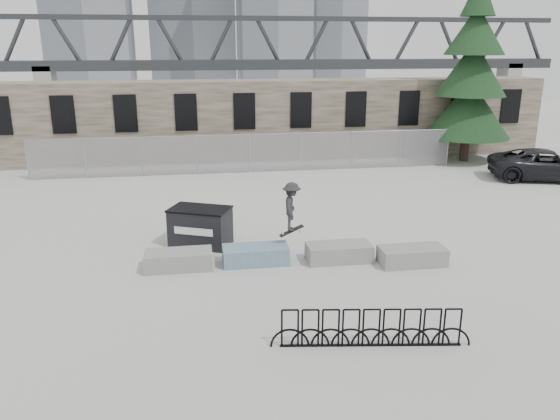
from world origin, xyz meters
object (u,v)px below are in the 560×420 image
object	(u,v)px
planter_offset	(412,255)
bike_rack	(371,328)
planter_far_left	(179,259)
skateboarder	(292,207)
dumpster	(200,226)
planter_center_left	(255,254)
spruce_tree	(472,75)
planter_center_right	(339,252)
suv	(547,165)

from	to	relation	value
planter_offset	bike_rack	xyz separation A→B (m)	(-2.75, -4.36, 0.15)
planter_far_left	skateboarder	size ratio (longest dim) A/B	1.18
dumpster	bike_rack	size ratio (longest dim) A/B	0.51
planter_far_left	planter_offset	distance (m)	7.09
planter_center_left	spruce_tree	world-z (taller)	spruce_tree
spruce_tree	skateboarder	bearing A→B (deg)	-133.41
planter_offset	skateboarder	bearing A→B (deg)	163.50
planter_center_right	skateboarder	world-z (taller)	skateboarder
bike_rack	planter_center_right	bearing A→B (deg)	83.02
planter_center_right	spruce_tree	distance (m)	18.16
planter_offset	planter_center_right	bearing A→B (deg)	163.19
spruce_tree	planter_center_left	bearing A→B (deg)	-135.50
planter_far_left	planter_center_left	size ratio (longest dim) A/B	1.00
planter_far_left	planter_offset	xyz separation A→B (m)	(7.04, -0.80, 0.00)
planter_offset	planter_center_left	bearing A→B (deg)	169.77
bike_rack	planter_center_left	bearing A→B (deg)	110.73
bike_rack	spruce_tree	size ratio (longest dim) A/B	0.39
planter_far_left	bike_rack	bearing A→B (deg)	-50.23
planter_center_right	bike_rack	distance (m)	5.04
planter_center_right	planter_far_left	bearing A→B (deg)	178.13
planter_far_left	dumpster	size ratio (longest dim) A/B	0.88
bike_rack	planter_offset	bearing A→B (deg)	57.80
spruce_tree	planter_far_left	bearing A→B (deg)	-139.88
skateboarder	dumpster	bearing A→B (deg)	71.02
planter_offset	suv	distance (m)	14.28
planter_center_right	planter_center_left	bearing A→B (deg)	175.41
bike_rack	suv	distance (m)	19.26
planter_center_left	skateboarder	distance (m)	1.83
planter_far_left	dumpster	distance (m)	2.08
spruce_tree	skateboarder	xyz separation A→B (m)	(-12.52, -13.24, -3.11)
planter_far_left	spruce_tree	bearing A→B (deg)	40.12
dumpster	skateboarder	size ratio (longest dim) A/B	1.33
skateboarder	planter_far_left	bearing A→B (deg)	106.19
suv	dumpster	bearing A→B (deg)	127.96
planter_offset	spruce_tree	distance (m)	17.47
planter_far_left	planter_center_left	bearing A→B (deg)	1.16
planter_center_right	dumpster	world-z (taller)	dumpster
planter_offset	spruce_tree	bearing A→B (deg)	57.91
planter_offset	dumpster	distance (m)	6.91
planter_center_left	planter_center_right	distance (m)	2.59
spruce_tree	suv	world-z (taller)	spruce_tree
planter_offset	dumpster	bearing A→B (deg)	156.72
planter_center_left	planter_far_left	bearing A→B (deg)	-178.84
suv	planter_offset	bearing A→B (deg)	147.74
planter_center_left	suv	world-z (taller)	suv
planter_center_left	skateboarder	bearing A→B (deg)	9.98
planter_center_left	spruce_tree	xyz separation A→B (m)	(13.68, 13.44, 4.51)
bike_rack	skateboarder	size ratio (longest dim) A/B	2.62
planter_far_left	bike_rack	distance (m)	6.72
planter_far_left	skateboarder	xyz separation A→B (m)	(3.48, 0.25, 1.41)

